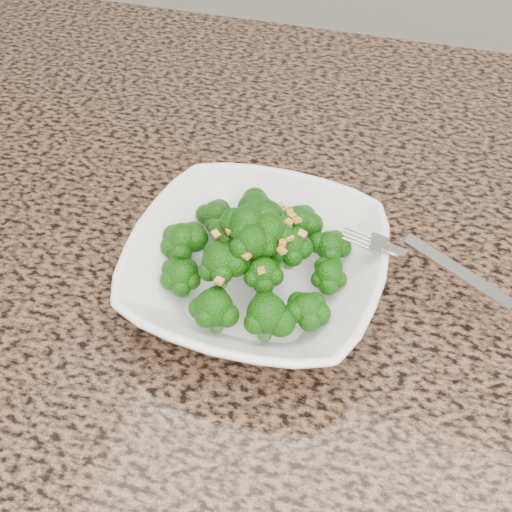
% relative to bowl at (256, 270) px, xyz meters
% --- Properties ---
extents(cabinet, '(1.55, 0.95, 0.87)m').
position_rel_bowl_xyz_m(cabinet, '(0.14, 0.03, -0.50)').
color(cabinet, '#372016').
rests_on(cabinet, ground).
extents(granite_counter, '(1.64, 1.04, 0.03)m').
position_rel_bowl_xyz_m(granite_counter, '(0.14, 0.03, -0.05)').
color(granite_counter, brown).
rests_on(granite_counter, cabinet).
extents(bowl, '(0.26, 0.26, 0.06)m').
position_rel_bowl_xyz_m(bowl, '(0.00, 0.00, 0.00)').
color(bowl, white).
rests_on(bowl, granite_counter).
extents(broccoli_pile, '(0.22, 0.22, 0.06)m').
position_rel_bowl_xyz_m(broccoli_pile, '(0.00, 0.00, 0.06)').
color(broccoli_pile, '#155209').
rests_on(broccoli_pile, bowl).
extents(garlic_topping, '(0.13, 0.13, 0.01)m').
position_rel_bowl_xyz_m(garlic_topping, '(0.00, 0.00, 0.10)').
color(garlic_topping, gold).
rests_on(garlic_topping, broccoli_pile).
extents(fork, '(0.18, 0.09, 0.01)m').
position_rel_bowl_xyz_m(fork, '(0.13, 0.03, 0.04)').
color(fork, silver).
rests_on(fork, bowl).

